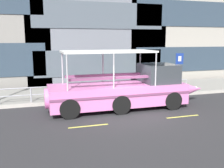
% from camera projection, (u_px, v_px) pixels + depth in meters
% --- Properties ---
extents(ground_plane, '(120.00, 120.00, 0.00)m').
position_uv_depth(ground_plane, '(130.00, 114.00, 13.03)').
color(ground_plane, '#2B2B2D').
extents(sidewalk, '(32.00, 4.80, 0.18)m').
position_uv_depth(sidewalk, '(102.00, 91.00, 18.29)').
color(sidewalk, gray).
rests_on(sidewalk, ground_plane).
extents(curb_edge, '(32.00, 0.18, 0.18)m').
position_uv_depth(curb_edge, '(112.00, 99.00, 15.94)').
color(curb_edge, '#B2ADA3').
rests_on(curb_edge, ground_plane).
extents(lane_centreline, '(25.80, 0.12, 0.01)m').
position_uv_depth(lane_centreline, '(138.00, 121.00, 11.97)').
color(lane_centreline, '#DBD64C').
rests_on(lane_centreline, ground_plane).
extents(curb_guardrail, '(12.22, 0.09, 0.89)m').
position_uv_depth(curb_guardrail, '(103.00, 88.00, 15.99)').
color(curb_guardrail, '#9EA0A8').
rests_on(curb_guardrail, sidewalk).
extents(parking_sign, '(0.60, 0.12, 2.65)m').
position_uv_depth(parking_sign, '(179.00, 65.00, 17.99)').
color(parking_sign, '#4C4F54').
rests_on(parking_sign, sidewalk).
extents(duck_tour_boat, '(9.35, 2.47, 3.22)m').
position_uv_depth(duck_tour_boat, '(127.00, 89.00, 14.11)').
color(duck_tour_boat, pink).
rests_on(duck_tour_boat, ground_plane).
extents(pedestrian_near_bow, '(0.50, 0.24, 1.73)m').
position_uv_depth(pedestrian_near_bow, '(140.00, 76.00, 18.07)').
color(pedestrian_near_bow, '#1E2338').
rests_on(pedestrian_near_bow, sidewalk).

